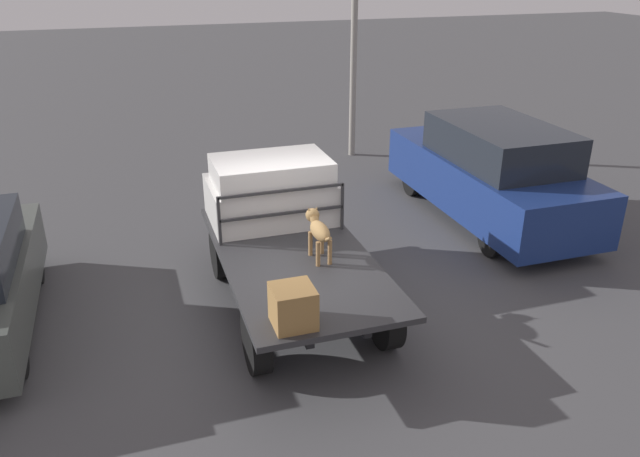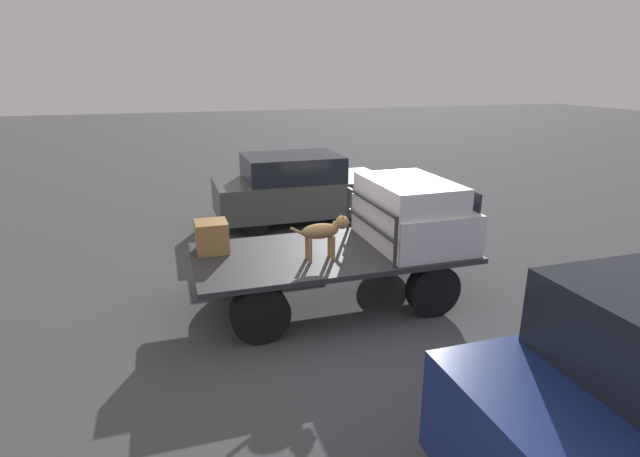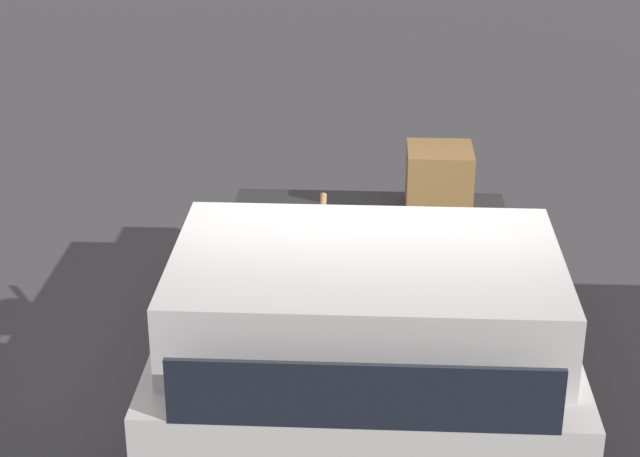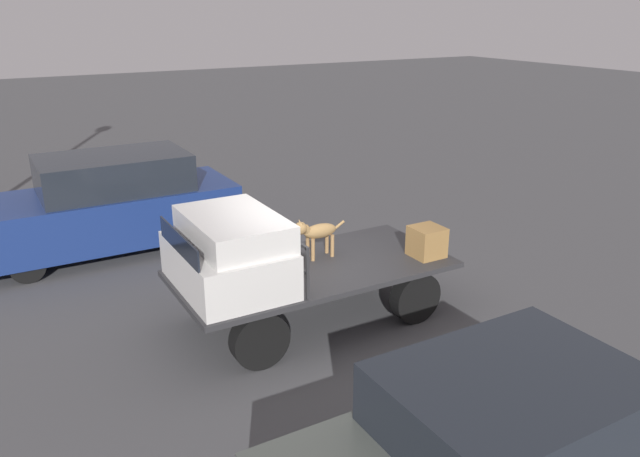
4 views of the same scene
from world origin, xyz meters
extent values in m
plane|color=#474749|center=(0.00, 0.00, 0.00)|extent=(80.00, 80.00, 0.00)
cylinder|color=black|center=(1.30, 0.86, 0.40)|extent=(0.81, 0.24, 0.81)
cylinder|color=black|center=(1.30, -0.86, 0.40)|extent=(0.81, 0.24, 0.81)
cylinder|color=black|center=(-1.30, 0.86, 0.40)|extent=(0.81, 0.24, 0.81)
cylinder|color=black|center=(-1.30, -0.86, 0.40)|extent=(0.81, 0.24, 0.81)
cube|color=black|center=(0.00, 0.36, 0.70)|extent=(3.86, 0.10, 0.18)
cube|color=black|center=(0.00, -0.36, 0.70)|extent=(3.86, 0.10, 0.18)
cube|color=#2D2D30|center=(0.00, 0.00, 0.83)|extent=(4.20, 2.04, 0.08)
cube|color=silver|center=(1.37, 0.00, 1.18)|extent=(1.37, 1.92, 0.64)
cube|color=silver|center=(1.26, 0.00, 1.70)|extent=(1.16, 1.76, 0.39)
cube|color=black|center=(2.04, 0.00, 1.64)|extent=(0.02, 1.57, 0.29)
cube|color=#2D2D30|center=(0.61, 0.94, 1.24)|extent=(0.04, 0.04, 0.75)
cube|color=#2D2D30|center=(0.61, -0.94, 1.24)|extent=(0.04, 0.04, 0.75)
cube|color=#2D2D30|center=(0.61, 0.00, 1.60)|extent=(0.04, 1.88, 0.04)
cube|color=#2D2D30|center=(0.61, 0.00, 1.24)|extent=(0.04, 1.88, 0.04)
cylinder|color=#9E7547|center=(-0.11, -0.21, 1.05)|extent=(0.06, 0.06, 0.36)
cylinder|color=#9E7547|center=(-0.11, -0.38, 1.05)|extent=(0.06, 0.06, 0.36)
cylinder|color=#9E7547|center=(-0.46, -0.21, 1.05)|extent=(0.06, 0.06, 0.36)
cylinder|color=#9E7547|center=(-0.46, -0.38, 1.05)|extent=(0.06, 0.06, 0.36)
ellipsoid|color=olive|center=(-0.28, -0.29, 1.30)|extent=(0.56, 0.23, 0.23)
sphere|color=#9E7547|center=(-0.13, -0.29, 1.26)|extent=(0.10, 0.10, 0.10)
cylinder|color=olive|center=(-0.04, -0.29, 1.36)|extent=(0.16, 0.12, 0.15)
sphere|color=olive|center=(0.06, -0.29, 1.40)|extent=(0.20, 0.20, 0.20)
cone|color=#9E7547|center=(0.14, -0.29, 1.39)|extent=(0.11, 0.11, 0.11)
cone|color=olive|center=(0.05, -0.24, 1.48)|extent=(0.06, 0.08, 0.10)
cone|color=olive|center=(0.05, -0.35, 1.48)|extent=(0.06, 0.08, 0.10)
cylinder|color=olive|center=(-0.61, -0.29, 1.32)|extent=(0.24, 0.04, 0.16)
cube|color=olive|center=(-1.76, 0.51, 1.10)|extent=(0.48, 0.48, 0.48)
cylinder|color=black|center=(1.96, 5.26, 0.30)|extent=(0.60, 0.20, 0.60)
cylinder|color=black|center=(1.96, 3.68, 0.30)|extent=(0.60, 0.20, 0.60)
cylinder|color=black|center=(-0.54, 5.26, 0.30)|extent=(0.60, 0.20, 0.60)
cylinder|color=black|center=(-0.54, 3.68, 0.30)|extent=(0.60, 0.20, 0.60)
cube|color=#474C47|center=(0.71, 4.47, 0.65)|extent=(4.04, 1.86, 0.80)
cube|color=#1E232B|center=(0.51, 4.47, 1.34)|extent=(2.22, 1.68, 0.58)
cylinder|color=black|center=(0.60, -3.67, 0.30)|extent=(0.60, 0.20, 0.60)
camera|label=1|loc=(-7.65, 2.10, 4.77)|focal=35.00mm
camera|label=2|loc=(-2.33, -6.84, 3.51)|focal=28.00mm
camera|label=3|loc=(5.62, 0.02, 3.93)|focal=60.00mm
camera|label=4|loc=(4.24, 7.61, 4.59)|focal=35.00mm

